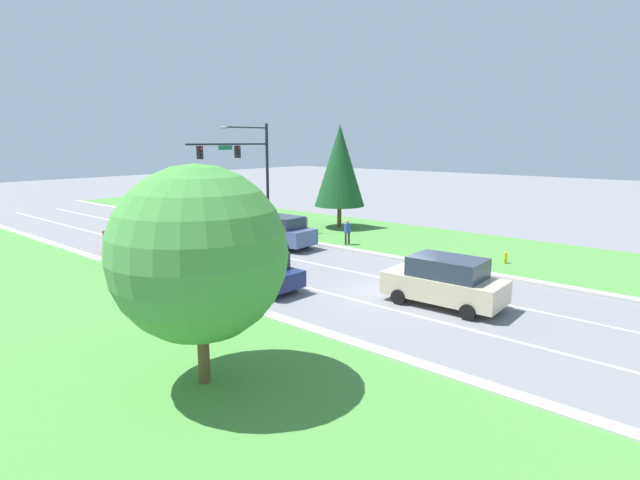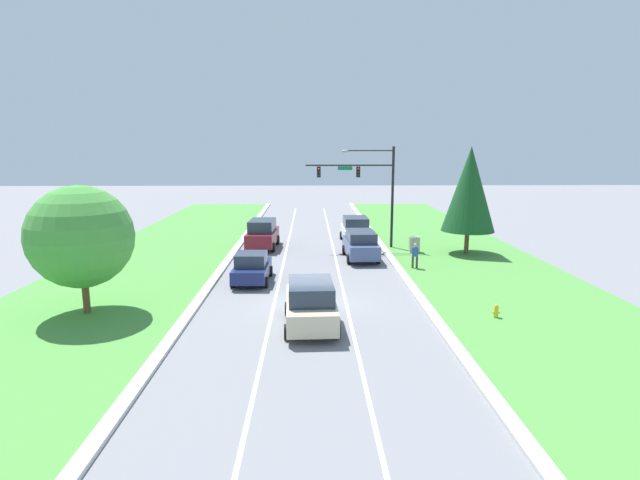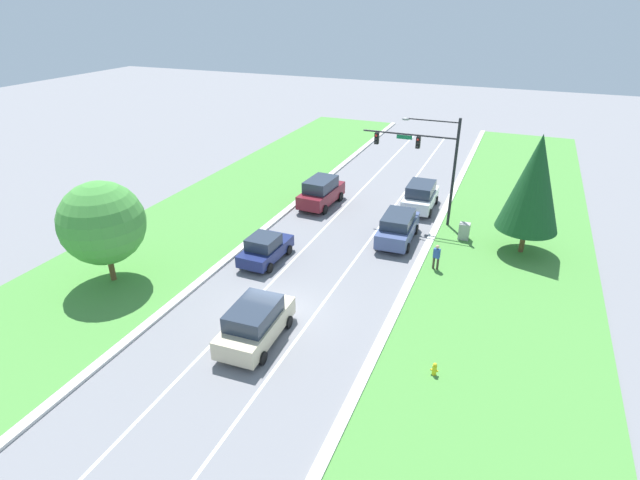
{
  "view_description": "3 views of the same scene",
  "coord_description": "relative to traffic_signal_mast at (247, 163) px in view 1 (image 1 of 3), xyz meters",
  "views": [
    {
      "loc": [
        -17.94,
        -11.13,
        6.6
      ],
      "look_at": [
        -1.23,
        3.42,
        2.17
      ],
      "focal_mm": 28.0,
      "sensor_mm": 36.0,
      "label": 1
    },
    {
      "loc": [
        -0.0,
        -22.93,
        7.67
      ],
      "look_at": [
        0.55,
        3.95,
        2.69
      ],
      "focal_mm": 28.0,
      "sensor_mm": 36.0,
      "label": 2
    },
    {
      "loc": [
        10.32,
        -19.08,
        14.94
      ],
      "look_at": [
        0.42,
        4.93,
        2.25
      ],
      "focal_mm": 28.0,
      "sensor_mm": 36.0,
      "label": 3
    }
  ],
  "objects": [
    {
      "name": "oak_near_left_tree",
      "position": [
        -14.86,
        -15.3,
        -1.46
      ],
      "size": [
        4.7,
        4.7,
        6.04
      ],
      "color": "brown",
      "rests_on": "ground_plane"
    },
    {
      "name": "burgundy_suv",
      "position": [
        -8.09,
        0.16,
        -4.01
      ],
      "size": [
        2.41,
        5.01,
        2.23
      ],
      "rotation": [
        0.0,
        0.0,
        -0.05
      ],
      "color": "maroon",
      "rests_on": "ground_plane"
    },
    {
      "name": "grass_verge_right",
      "position": [
        6.48,
        -14.91,
        -5.1
      ],
      "size": [
        10.0,
        90.0,
        0.08
      ],
      "color": "#4C8E3D",
      "rests_on": "ground_plane"
    },
    {
      "name": "traffic_signal_mast",
      "position": [
        0.0,
        0.0,
        0.0
      ],
      "size": [
        6.72,
        0.41,
        7.77
      ],
      "color": "black",
      "rests_on": "ground_plane"
    },
    {
      "name": "slate_blue_suv",
      "position": [
        -0.88,
        -3.82,
        -4.12
      ],
      "size": [
        2.36,
        5.02,
        1.99
      ],
      "rotation": [
        0.0,
        0.0,
        0.03
      ],
      "color": "#475684",
      "rests_on": "ground_plane"
    },
    {
      "name": "curb_strip_left",
      "position": [
        -10.07,
        -14.91,
        -5.07
      ],
      "size": [
        0.5,
        90.0,
        0.15
      ],
      "color": "beige",
      "rests_on": "ground_plane"
    },
    {
      "name": "lane_stripe_inner_left",
      "position": [
        -6.22,
        -14.91,
        -5.14
      ],
      "size": [
        0.14,
        81.0,
        0.01
      ],
      "color": "white",
      "rests_on": "ground_plane"
    },
    {
      "name": "conifer_near_right_tree",
      "position": [
        6.99,
        -2.44,
        -0.39
      ],
      "size": [
        3.78,
        3.78,
        7.79
      ],
      "color": "brown",
      "rests_on": "ground_plane"
    },
    {
      "name": "pedestrian",
      "position": [
        2.29,
        -6.88,
        -4.21
      ],
      "size": [
        0.42,
        0.3,
        1.69
      ],
      "rotation": [
        0.0,
        0.0,
        2.92
      ],
      "color": "#42382D",
      "rests_on": "ground_plane"
    },
    {
      "name": "ground_plane",
      "position": [
        -4.42,
        -14.91,
        -5.14
      ],
      "size": [
        160.0,
        160.0,
        0.0
      ],
      "primitive_type": "plane",
      "color": "slate"
    },
    {
      "name": "lane_stripe_inner_right",
      "position": [
        -2.62,
        -14.91,
        -5.14
      ],
      "size": [
        0.14,
        81.0,
        0.01
      ],
      "color": "white",
      "rests_on": "ground_plane"
    },
    {
      "name": "white_suv",
      "position": [
        -0.69,
        2.42,
        -4.08
      ],
      "size": [
        2.35,
        4.68,
        2.11
      ],
      "rotation": [
        0.0,
        0.0,
        0.02
      ],
      "color": "white",
      "rests_on": "ground_plane"
    },
    {
      "name": "champagne_suv",
      "position": [
        -4.4,
        -17.09,
        -4.12
      ],
      "size": [
        2.43,
        4.84,
        2.01
      ],
      "rotation": [
        0.0,
        0.0,
        0.04
      ],
      "color": "beige",
      "rests_on": "ground_plane"
    },
    {
      "name": "grass_verge_left",
      "position": [
        -15.32,
        -14.91,
        -5.1
      ],
      "size": [
        10.0,
        90.0,
        0.08
      ],
      "color": "#4C8E3D",
      "rests_on": "ground_plane"
    },
    {
      "name": "curb_strip_right",
      "position": [
        1.23,
        -14.91,
        -5.07
      ],
      "size": [
        0.5,
        90.0,
        0.15
      ],
      "color": "beige",
      "rests_on": "ground_plane"
    },
    {
      "name": "navy_sedan",
      "position": [
        -7.78,
        -9.75,
        -4.29
      ],
      "size": [
        2.15,
        4.19,
        1.75
      ],
      "rotation": [
        0.0,
        0.0,
        -0.02
      ],
      "color": "navy",
      "rests_on": "ground_plane"
    },
    {
      "name": "utility_cabinet",
      "position": [
        3.27,
        -1.95,
        -4.53
      ],
      "size": [
        0.7,
        0.6,
        1.22
      ],
      "color": "#9E9E99",
      "rests_on": "ground_plane"
    },
    {
      "name": "fire_hydrant",
      "position": [
        4.02,
        -16.37,
        -4.8
      ],
      "size": [
        0.34,
        0.2,
        0.7
      ],
      "color": "gold",
      "rests_on": "ground_plane"
    }
  ]
}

